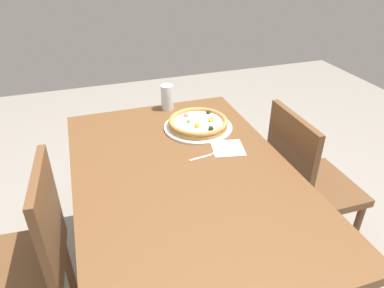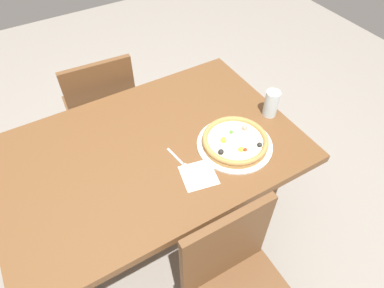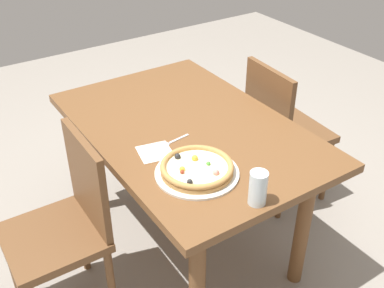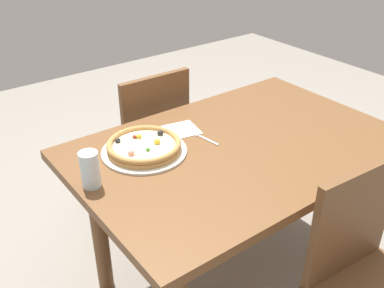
{
  "view_description": "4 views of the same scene",
  "coord_description": "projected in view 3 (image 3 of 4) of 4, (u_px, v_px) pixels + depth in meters",
  "views": [
    {
      "loc": [
        1.12,
        -0.34,
        1.57
      ],
      "look_at": [
        -0.17,
        0.09,
        0.75
      ],
      "focal_mm": 33.01,
      "sensor_mm": 36.0,
      "label": 1
    },
    {
      "loc": [
        0.34,
        0.96,
        1.86
      ],
      "look_at": [
        -0.17,
        0.09,
        0.75
      ],
      "focal_mm": 31.57,
      "sensor_mm": 36.0,
      "label": 2
    },
    {
      "loc": [
        -1.59,
        1.02,
        1.85
      ],
      "look_at": [
        -0.17,
        0.09,
        0.75
      ],
      "focal_mm": 43.67,
      "sensor_mm": 36.0,
      "label": 3
    },
    {
      "loc": [
        -1.1,
        -1.15,
        1.64
      ],
      "look_at": [
        -0.17,
        0.09,
        0.75
      ],
      "focal_mm": 41.53,
      "sensor_mm": 36.0,
      "label": 4
    }
  ],
  "objects": [
    {
      "name": "chair_far",
      "position": [
        66.0,
        224.0,
        1.99
      ],
      "size": [
        0.4,
        0.4,
        0.88
      ],
      "rotation": [
        0.0,
        0.0,
        -0.01
      ],
      "color": "brown",
      "rests_on": "ground"
    },
    {
      "name": "chair_near",
      "position": [
        282.0,
        129.0,
        2.66
      ],
      "size": [
        0.43,
        0.43,
        0.88
      ],
      "rotation": [
        0.0,
        0.0,
        3.07
      ],
      "color": "brown",
      "rests_on": "ground"
    },
    {
      "name": "ground_plane",
      "position": [
        188.0,
        239.0,
        2.59
      ],
      "size": [
        6.0,
        6.0,
        0.0
      ],
      "primitive_type": "plane",
      "color": "gray"
    },
    {
      "name": "fork",
      "position": [
        172.0,
        142.0,
        2.07
      ],
      "size": [
        0.04,
        0.17,
        0.0
      ],
      "rotation": [
        0.0,
        0.0,
        1.71
      ],
      "color": "silver",
      "rests_on": "dining_table"
    },
    {
      "name": "plate",
      "position": [
        197.0,
        173.0,
        1.87
      ],
      "size": [
        0.34,
        0.34,
        0.01
      ],
      "primitive_type": "cylinder",
      "color": "silver",
      "rests_on": "dining_table"
    },
    {
      "name": "napkin",
      "position": [
        155.0,
        152.0,
        2.01
      ],
      "size": [
        0.17,
        0.17,
        0.0
      ],
      "primitive_type": "cube",
      "rotation": [
        0.0,
        0.0,
        -0.21
      ],
      "color": "white",
      "rests_on": "dining_table"
    },
    {
      "name": "dining_table",
      "position": [
        188.0,
        144.0,
        2.25
      ],
      "size": [
        1.34,
        0.88,
        0.73
      ],
      "color": "brown",
      "rests_on": "ground"
    },
    {
      "name": "pizza",
      "position": [
        197.0,
        168.0,
        1.86
      ],
      "size": [
        0.3,
        0.3,
        0.04
      ],
      "color": "#B78447",
      "rests_on": "plate"
    },
    {
      "name": "drinking_glass",
      "position": [
        258.0,
        188.0,
        1.69
      ],
      "size": [
        0.07,
        0.07,
        0.14
      ],
      "primitive_type": "cylinder",
      "color": "silver",
      "rests_on": "dining_table"
    }
  ]
}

